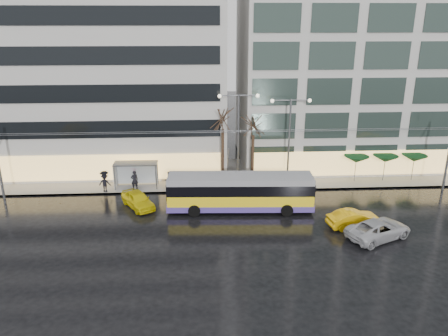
{
  "coord_description": "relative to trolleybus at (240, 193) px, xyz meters",
  "views": [
    {
      "loc": [
        -1.68,
        -30.03,
        15.96
      ],
      "look_at": [
        0.29,
        5.0,
        3.85
      ],
      "focal_mm": 35.0,
      "sensor_mm": 36.0,
      "label": 1
    }
  ],
  "objects": [
    {
      "name": "pedestrian_a",
      "position": [
        -9.78,
        5.01,
        -0.01
      ],
      "size": [
        1.27,
        1.28,
        2.19
      ],
      "color": "black",
      "rests_on": "sidewalk"
    },
    {
      "name": "pedestrian_c",
      "position": [
        -12.53,
        4.59,
        -0.3
      ],
      "size": [
        1.26,
        0.95,
        2.11
      ],
      "color": "black",
      "rests_on": "sidewalk"
    },
    {
      "name": "taxi_b",
      "position": [
        8.82,
        -3.76,
        -0.87
      ],
      "size": [
        4.45,
        2.2,
        1.4
      ],
      "primitive_type": "imported",
      "rotation": [
        0.0,
        0.0,
        1.74
      ],
      "color": "#E8AA0C",
      "rests_on": "ground"
    },
    {
      "name": "parasol_b",
      "position": [
        15.32,
        6.19,
        0.88
      ],
      "size": [
        2.5,
        2.5,
        2.65
      ],
      "color": "#595B60",
      "rests_on": "sidewalk"
    },
    {
      "name": "building_left",
      "position": [
        -17.68,
        14.19,
        9.58
      ],
      "size": [
        34.0,
        14.0,
        22.0
      ],
      "primitive_type": "cube",
      "color": "#B5B3AD",
      "rests_on": "sidewalk"
    },
    {
      "name": "bus_shelter",
      "position": [
        -10.06,
        5.88,
        0.39
      ],
      "size": [
        4.2,
        1.6,
        2.51
      ],
      "color": "#595B60",
      "rests_on": "sidewalk"
    },
    {
      "name": "catenary",
      "position": [
        -0.68,
        3.13,
        2.68
      ],
      "size": [
        42.24,
        5.12,
        7.0
      ],
      "color": "#595B60",
      "rests_on": "ground"
    },
    {
      "name": "tree_b",
      "position": [
        1.82,
        6.39,
        4.83
      ],
      "size": [
        3.2,
        3.2,
        7.7
      ],
      "color": "black",
      "rests_on": "sidewalk"
    },
    {
      "name": "sedan_silver",
      "position": [
        10.08,
        -5.71,
        -0.83
      ],
      "size": [
        5.84,
        4.45,
        1.47
      ],
      "primitive_type": "imported",
      "rotation": [
        0.0,
        0.0,
        2.0
      ],
      "color": "#B6B6BB",
      "rests_on": "ground"
    },
    {
      "name": "taxi_a",
      "position": [
        -8.98,
        1.1,
        -0.84
      ],
      "size": [
        3.72,
        4.54,
        1.46
      ],
      "primitive_type": "imported",
      "rotation": [
        0.0,
        0.0,
        0.56
      ],
      "color": "yellow",
      "rests_on": "ground"
    },
    {
      "name": "ground",
      "position": [
        -1.68,
        -4.81,
        -1.57
      ],
      "size": [
        140.0,
        140.0,
        0.0
      ],
      "primitive_type": "plane",
      "color": "black",
      "rests_on": "ground"
    },
    {
      "name": "pedestrian_b",
      "position": [
        -6.49,
        5.19,
        -0.56
      ],
      "size": [
        1.05,
        1.03,
        1.71
      ],
      "color": "black",
      "rests_on": "sidewalk"
    },
    {
      "name": "kerb",
      "position": [
        0.32,
        4.24,
        -1.49
      ],
      "size": [
        80.0,
        0.1,
        0.15
      ],
      "primitive_type": "cube",
      "color": "slate",
      "rests_on": "ground"
    },
    {
      "name": "street_lamp_near",
      "position": [
        0.32,
        5.99,
        4.42
      ],
      "size": [
        3.96,
        0.36,
        9.03
      ],
      "color": "#595B60",
      "rests_on": "sidewalk"
    },
    {
      "name": "sidewalk",
      "position": [
        0.32,
        9.19,
        -1.49
      ],
      "size": [
        80.0,
        10.0,
        0.15
      ],
      "primitive_type": "cube",
      "color": "gray",
      "rests_on": "ground"
    },
    {
      "name": "building_right",
      "position": [
        17.32,
        14.19,
        11.08
      ],
      "size": [
        32.0,
        14.0,
        25.0
      ],
      "primitive_type": "cube",
      "color": "#B5B3AD",
      "rests_on": "sidewalk"
    },
    {
      "name": "parasol_c",
      "position": [
        18.32,
        6.19,
        0.88
      ],
      "size": [
        2.5,
        2.5,
        2.65
      ],
      "color": "#595B60",
      "rests_on": "sidewalk"
    },
    {
      "name": "trolleybus",
      "position": [
        0.0,
        0.0,
        0.0
      ],
      "size": [
        12.61,
        5.14,
        5.8
      ],
      "color": "yellow",
      "rests_on": "ground"
    },
    {
      "name": "street_lamp_far",
      "position": [
        5.32,
        5.99,
        4.14
      ],
      "size": [
        3.96,
        0.36,
        8.53
      ],
      "color": "#595B60",
      "rests_on": "sidewalk"
    },
    {
      "name": "tree_a",
      "position": [
        -1.18,
        6.19,
        5.52
      ],
      "size": [
        3.2,
        3.2,
        8.4
      ],
      "color": "black",
      "rests_on": "sidewalk"
    },
    {
      "name": "parasol_a",
      "position": [
        12.32,
        6.19,
        0.88
      ],
      "size": [
        2.5,
        2.5,
        2.65
      ],
      "color": "#595B60",
      "rests_on": "sidewalk"
    }
  ]
}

